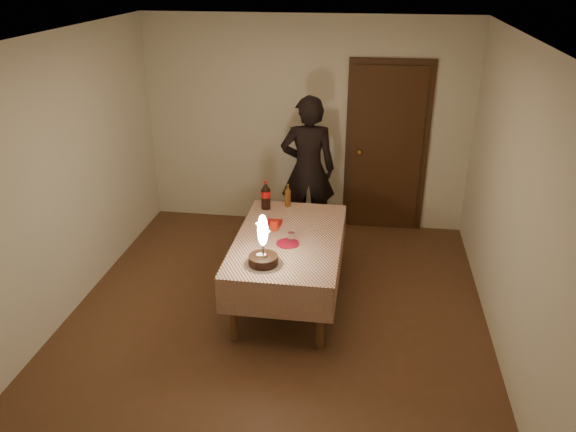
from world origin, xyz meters
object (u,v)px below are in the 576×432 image
object	(u,v)px
photographer	(308,169)
amber_bottle_left	(288,196)
red_plate	(288,243)
clear_cup	(291,237)
birthday_cake	(263,252)
dining_table	(289,246)
red_cup	(274,225)
cola_bottle	(266,195)

from	to	relation	value
photographer	amber_bottle_left	bearing A→B (deg)	-101.81
red_plate	clear_cup	world-z (taller)	clear_cup
birthday_cake	amber_bottle_left	bearing A→B (deg)	88.95
dining_table	red_cup	bearing A→B (deg)	138.15
photographer	red_plate	bearing A→B (deg)	-90.34
dining_table	clear_cup	bearing A→B (deg)	-64.45
birthday_cake	amber_bottle_left	size ratio (longest dim) A/B	1.88
red_cup	red_plate	bearing A→B (deg)	-57.79
cola_bottle	clear_cup	bearing A→B (deg)	-62.32
dining_table	cola_bottle	distance (m)	0.78
amber_bottle_left	birthday_cake	bearing A→B (deg)	-91.05
birthday_cake	photographer	size ratio (longest dim) A/B	0.27
red_plate	red_cup	bearing A→B (deg)	122.21
red_cup	dining_table	bearing A→B (deg)	-41.85
cola_bottle	photographer	xyz separation A→B (m)	(0.37, 0.77, 0.04)
amber_bottle_left	photographer	world-z (taller)	photographer
birthday_cake	red_cup	bearing A→B (deg)	91.75
birthday_cake	cola_bottle	size ratio (longest dim) A/B	1.51
dining_table	cola_bottle	bearing A→B (deg)	117.91
dining_table	photographer	size ratio (longest dim) A/B	0.97
clear_cup	photographer	xyz separation A→B (m)	(-0.02, 1.49, 0.15)
dining_table	red_plate	size ratio (longest dim) A/B	7.82
clear_cup	amber_bottle_left	distance (m)	0.84
clear_cup	cola_bottle	bearing A→B (deg)	117.68
birthday_cake	cola_bottle	xyz separation A→B (m)	(-0.20, 1.21, 0.03)
dining_table	red_cup	distance (m)	0.27
red_cup	photographer	bearing A→B (deg)	81.71
clear_cup	amber_bottle_left	world-z (taller)	amber_bottle_left
red_cup	photographer	xyz separation A→B (m)	(0.19, 1.27, 0.14)
dining_table	birthday_cake	size ratio (longest dim) A/B	3.58
red_cup	photographer	distance (m)	1.29
cola_bottle	photographer	bearing A→B (deg)	64.60
clear_cup	cola_bottle	xyz separation A→B (m)	(-0.38, 0.73, 0.11)
dining_table	amber_bottle_left	world-z (taller)	amber_bottle_left
cola_bottle	amber_bottle_left	xyz separation A→B (m)	(0.22, 0.10, -0.03)
red_cup	clear_cup	world-z (taller)	red_cup
birthday_cake	clear_cup	size ratio (longest dim) A/B	5.33
amber_bottle_left	photographer	distance (m)	0.69
dining_table	red_cup	xyz separation A→B (m)	(-0.17, 0.15, 0.14)
amber_bottle_left	red_plate	bearing A→B (deg)	-81.55
red_plate	birthday_cake	bearing A→B (deg)	-110.14
red_cup	amber_bottle_left	bearing A→B (deg)	85.71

